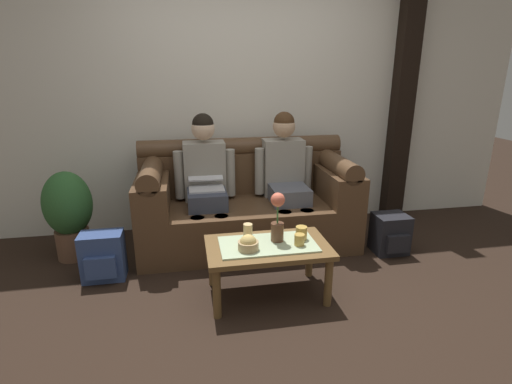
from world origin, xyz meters
The scene contains 15 objects.
ground_plane centered at (0.00, 0.00, 0.00)m, with size 14.00×14.00×0.00m, color black.
back_wall_patterned centered at (0.00, 1.70, 1.45)m, with size 6.00×0.12×2.90m, color silver.
timber_pillar centered at (1.73, 1.58, 1.45)m, with size 0.20×0.20×2.90m, color black.
couch centered at (0.00, 1.17, 0.38)m, with size 1.96×0.88×0.96m.
person_left centered at (-0.37, 1.17, 0.66)m, with size 0.56×0.67×1.22m.
person_right centered at (0.37, 1.17, 0.66)m, with size 0.56×0.67×1.22m.
coffee_table centered at (0.00, 0.20, 0.35)m, with size 0.87×0.52×0.41m.
flower_vase centered at (0.08, 0.24, 0.59)m, with size 0.10×0.10×0.36m.
snack_bowl centered at (-0.15, 0.13, 0.45)m, with size 0.14×0.14×0.12m.
cup_near_left centered at (0.26, 0.24, 0.46)m, with size 0.08×0.08×0.10m, color gold.
cup_near_right centered at (-0.13, 0.28, 0.48)m, with size 0.07×0.07×0.13m, color #DBB77A.
cup_far_center centered at (0.21, 0.14, 0.45)m, with size 0.07×0.07×0.08m, color gold.
backpack_left centered at (-1.22, 0.66, 0.19)m, with size 0.32×0.25×0.38m.
backpack_right centered at (1.24, 0.69, 0.18)m, with size 0.29×0.30×0.36m.
potted_plant centered at (-1.56, 1.10, 0.43)m, with size 0.40×0.40×0.78m.
Camera 1 is at (-0.54, -2.25, 1.59)m, focal length 27.12 mm.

